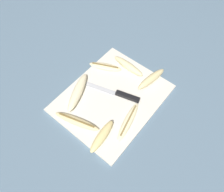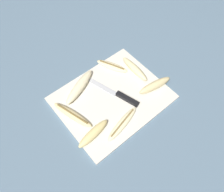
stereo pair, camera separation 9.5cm
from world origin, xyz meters
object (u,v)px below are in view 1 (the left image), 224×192
object	(u,v)px
banana_mellow_near	(77,121)
banana_soft_right	(128,66)
knife	(122,95)
banana_pale_long	(128,121)
banana_ripe_center	(151,79)
banana_golden_short	(102,136)
banana_bright_far	(78,92)
banana_cream_curved	(105,67)

from	to	relation	value
banana_mellow_near	banana_soft_right	size ratio (longest dim) A/B	1.16
knife	banana_pale_long	bearing A→B (deg)	-146.39
banana_ripe_center	banana_golden_short	xyz separation A→B (m)	(-0.35, -0.00, -0.00)
knife	banana_golden_short	size ratio (longest dim) A/B	1.68
banana_mellow_near	banana_soft_right	bearing A→B (deg)	1.49
banana_bright_far	banana_pale_long	size ratio (longest dim) A/B	1.07
banana_ripe_center	banana_cream_curved	size ratio (longest dim) A/B	1.06
banana_pale_long	banana_soft_right	bearing A→B (deg)	37.13
banana_bright_far	banana_ripe_center	bearing A→B (deg)	-38.92
banana_ripe_center	banana_mellow_near	bearing A→B (deg)	161.98
banana_pale_long	banana_mellow_near	size ratio (longest dim) A/B	0.96
knife	banana_ripe_center	size ratio (longest dim) A/B	1.57
banana_ripe_center	banana_golden_short	world-z (taller)	banana_ripe_center
banana_bright_far	banana_cream_curved	bearing A→B (deg)	0.86
banana_golden_short	banana_mellow_near	xyz separation A→B (m)	(-0.01, 0.12, -0.01)
knife	banana_mellow_near	world-z (taller)	banana_mellow_near
banana_ripe_center	banana_bright_far	xyz separation A→B (m)	(-0.26, 0.21, -0.00)
banana_cream_curved	banana_soft_right	xyz separation A→B (m)	(0.07, -0.09, 0.01)
banana_bright_far	banana_soft_right	bearing A→B (deg)	-17.93
banana_cream_curved	banana_pale_long	world-z (taller)	same
banana_pale_long	banana_mellow_near	world-z (taller)	same
banana_mellow_near	banana_pale_long	bearing A→B (deg)	-50.68
banana_bright_far	banana_soft_right	distance (m)	0.27
knife	banana_bright_far	world-z (taller)	banana_bright_far
banana_ripe_center	banana_bright_far	world-z (taller)	banana_ripe_center
banana_bright_far	banana_soft_right	world-z (taller)	same
banana_cream_curved	banana_pale_long	xyz separation A→B (m)	(-0.16, -0.26, 0.00)
banana_bright_far	banana_cream_curved	size ratio (longest dim) A/B	1.29
banana_pale_long	banana_soft_right	world-z (taller)	banana_soft_right
banana_pale_long	knife	bearing A→B (deg)	49.85
knife	banana_pale_long	xyz separation A→B (m)	(-0.08, -0.10, 0.00)
banana_ripe_center	banana_pale_long	size ratio (longest dim) A/B	0.88
banana_cream_curved	banana_mellow_near	distance (m)	0.31
banana_mellow_near	banana_soft_right	xyz separation A→B (m)	(0.36, 0.01, 0.01)
knife	banana_cream_curved	xyz separation A→B (m)	(0.07, 0.16, 0.00)
banana_bright_far	banana_soft_right	size ratio (longest dim) A/B	1.19
banana_ripe_center	banana_golden_short	size ratio (longest dim) A/B	1.07
banana_bright_far	banana_mellow_near	size ratio (longest dim) A/B	1.02
banana_pale_long	banana_soft_right	xyz separation A→B (m)	(0.23, 0.17, 0.01)
banana_pale_long	banana_bright_far	bearing A→B (deg)	96.91
knife	banana_bright_far	distance (m)	0.19
banana_ripe_center	banana_bright_far	bearing A→B (deg)	141.08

